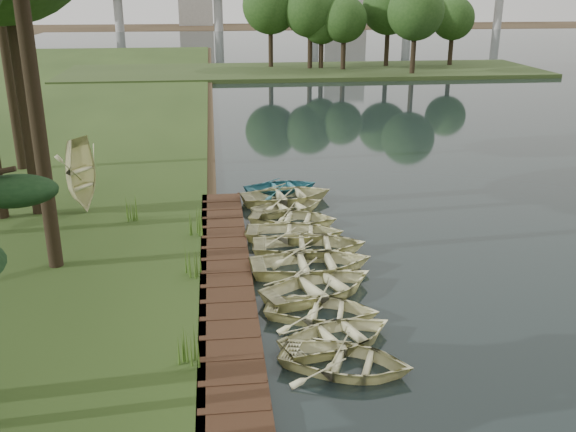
{
  "coord_description": "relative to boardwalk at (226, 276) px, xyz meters",
  "views": [
    {
      "loc": [
        -1.79,
        -18.34,
        8.67
      ],
      "look_at": [
        0.59,
        1.99,
        1.34
      ],
      "focal_mm": 40.0,
      "sensor_mm": 36.0,
      "label": 1
    }
  ],
  "objects": [
    {
      "name": "rowboat_9",
      "position": [
        2.77,
        7.28,
        0.3
      ],
      "size": [
        4.29,
        3.39,
        0.8
      ],
      "primitive_type": "imported",
      "rotation": [
        0.0,
        0.0,
        1.74
      ],
      "color": "beige",
      "rests_on": "water"
    },
    {
      "name": "reeds_0",
      "position": [
        -1.0,
        -5.1,
        0.63
      ],
      "size": [
        0.6,
        0.6,
        0.96
      ],
      "primitive_type": "cone",
      "color": "#3F661E",
      "rests_on": "bank"
    },
    {
      "name": "rowboat_1",
      "position": [
        2.76,
        -4.3,
        0.22
      ],
      "size": [
        3.71,
        3.2,
        0.64
      ],
      "primitive_type": "imported",
      "rotation": [
        0.0,
        0.0,
        1.94
      ],
      "color": "beige",
      "rests_on": "water"
    },
    {
      "name": "rowboat_5",
      "position": [
        2.89,
        1.66,
        0.3
      ],
      "size": [
        4.07,
        3.05,
        0.8
      ],
      "primitive_type": "imported",
      "rotation": [
        0.0,
        0.0,
        1.49
      ],
      "color": "beige",
      "rests_on": "water"
    },
    {
      "name": "reeds_2",
      "position": [
        -3.4,
        5.12,
        0.6
      ],
      "size": [
        0.6,
        0.6,
        0.9
      ],
      "primitive_type": "cone",
      "color": "#3F661E",
      "rests_on": "bank"
    },
    {
      "name": "rowboat_3",
      "position": [
        2.75,
        -1.47,
        0.28
      ],
      "size": [
        4.36,
        3.83,
        0.75
      ],
      "primitive_type": "imported",
      "rotation": [
        0.0,
        0.0,
        1.99
      ],
      "color": "beige",
      "rests_on": "water"
    },
    {
      "name": "rowboat_7",
      "position": [
        2.68,
        4.55,
        0.25
      ],
      "size": [
        3.89,
        3.24,
        0.69
      ],
      "primitive_type": "imported",
      "rotation": [
        0.0,
        0.0,
        1.29
      ],
      "color": "beige",
      "rests_on": "water"
    },
    {
      "name": "boardwalk",
      "position": [
        0.0,
        0.0,
        0.0
      ],
      "size": [
        1.6,
        16.0,
        0.3
      ],
      "primitive_type": "cube",
      "color": "#382315",
      "rests_on": "ground"
    },
    {
      "name": "rowboat_0",
      "position": [
        2.71,
        -5.44,
        0.23
      ],
      "size": [
        3.8,
        3.31,
        0.66
      ],
      "primitive_type": "imported",
      "rotation": [
        0.0,
        0.0,
        1.18
      ],
      "color": "beige",
      "rests_on": "water"
    },
    {
      "name": "rowboat_10",
      "position": [
        2.68,
        8.62,
        0.24
      ],
      "size": [
        3.68,
        2.97,
        0.67
      ],
      "primitive_type": "imported",
      "rotation": [
        0.0,
        0.0,
        1.79
      ],
      "color": "teal",
      "rests_on": "water"
    },
    {
      "name": "rowboat_6",
      "position": [
        2.55,
        3.02,
        0.27
      ],
      "size": [
        3.91,
        3.08,
        0.73
      ],
      "primitive_type": "imported",
      "rotation": [
        0.0,
        0.0,
        1.4
      ],
      "color": "beige",
      "rests_on": "water"
    },
    {
      "name": "ground",
      "position": [
        1.6,
        0.0,
        -0.15
      ],
      "size": [
        300.0,
        300.0,
        0.0
      ],
      "primitive_type": "plane",
      "color": "#3D2F1D"
    },
    {
      "name": "reeds_3",
      "position": [
        -1.0,
        3.34,
        0.65
      ],
      "size": [
        0.6,
        0.6,
        0.99
      ],
      "primitive_type": "cone",
      "color": "#3F661E",
      "rests_on": "bank"
    },
    {
      "name": "reeds_1",
      "position": [
        -1.0,
        -0.18,
        0.58
      ],
      "size": [
        0.6,
        0.6,
        0.87
      ],
      "primitive_type": "cone",
      "color": "#3F661E",
      "rests_on": "bank"
    },
    {
      "name": "far_trees",
      "position": [
        6.27,
        50.0,
        6.28
      ],
      "size": [
        45.6,
        5.6,
        8.8
      ],
      "color": "black",
      "rests_on": "peninsula"
    },
    {
      "name": "stored_rowboat",
      "position": [
        -5.34,
        6.25,
        0.46
      ],
      "size": [
        3.68,
        3.4,
        0.62
      ],
      "primitive_type": "imported",
      "rotation": [
        3.14,
        0.0,
        1.03
      ],
      "color": "beige",
      "rests_on": "bank"
    },
    {
      "name": "peninsula",
      "position": [
        9.6,
        50.0,
        0.08
      ],
      "size": [
        50.0,
        14.0,
        0.45
      ],
      "primitive_type": "cube",
      "color": "#31441E",
      "rests_on": "ground"
    },
    {
      "name": "rowboat_8",
      "position": [
        2.71,
        5.99,
        0.22
      ],
      "size": [
        3.66,
        3.17,
        0.64
      ],
      "primitive_type": "imported",
      "rotation": [
        0.0,
        0.0,
        1.95
      ],
      "color": "beige",
      "rests_on": "water"
    },
    {
      "name": "rowboat_4",
      "position": [
        2.73,
        0.16,
        0.31
      ],
      "size": [
        4.04,
        2.97,
        0.81
      ],
      "primitive_type": "imported",
      "rotation": [
        0.0,
        0.0,
        1.61
      ],
      "color": "beige",
      "rests_on": "water"
    },
    {
      "name": "rowboat_2",
      "position": [
        2.56,
        -2.87,
        0.22
      ],
      "size": [
        3.61,
        2.99,
        0.65
      ],
      "primitive_type": "imported",
      "rotation": [
        0.0,
        0.0,
        1.3
      ],
      "color": "beige",
      "rests_on": "water"
    }
  ]
}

